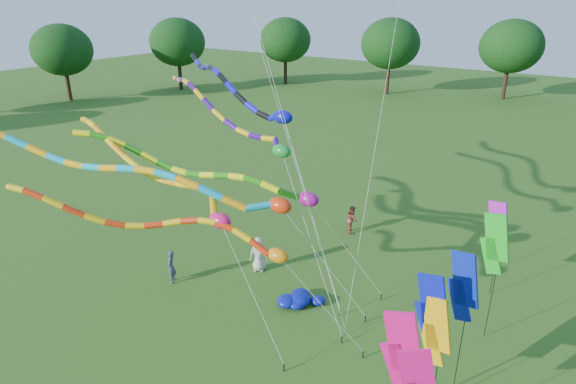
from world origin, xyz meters
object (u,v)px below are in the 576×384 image
Objects in this scene: person_a at (259,254)px; person_b at (171,267)px; tube_kite_orange at (160,174)px; person_c at (352,219)px; blue_nylon_heap at (302,300)px; tube_kite_red at (178,229)px.

person_a is 4.10m from person_b.
tube_kite_orange is 4.57m from person_b.
person_a is 1.09× the size of person_b.
tube_kite_orange is 9.26× the size of person_c.
tube_kite_orange is 11.33m from person_c.
person_a is 1.12× the size of person_c.
person_b is (-5.90, -1.95, 0.58)m from blue_nylon_heap.
person_b is 10.26m from person_c.
tube_kite_red reaches higher than person_b.
person_a reaches higher than person_b.
tube_kite_orange is (-3.09, 1.97, 0.85)m from tube_kite_red.
person_c is (4.48, 9.24, -0.02)m from person_b.
person_b is (-0.06, 0.13, -4.57)m from tube_kite_orange.
person_a is 6.39m from person_c.
tube_kite_red is at bearing -113.33° from person_a.
tube_kite_orange is 9.01× the size of person_b.
tube_kite_red is 6.38m from person_a.
tube_kite_orange is 8.05m from blue_nylon_heap.
blue_nylon_heap is at bearing 32.10° from tube_kite_orange.
tube_kite_orange reaches higher than blue_nylon_heap.
tube_kite_orange is at bearing 125.34° from tube_kite_red.
tube_kite_red is 6.78× the size of person_a.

